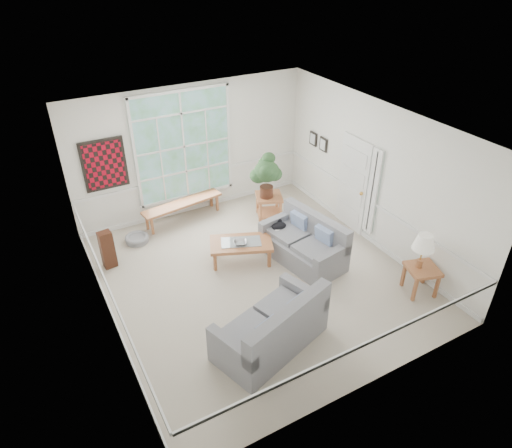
{
  "coord_description": "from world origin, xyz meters",
  "views": [
    {
      "loc": [
        -3.37,
        -6.08,
        5.57
      ],
      "look_at": [
        0.1,
        0.2,
        1.05
      ],
      "focal_mm": 32.0,
      "sensor_mm": 36.0,
      "label": 1
    }
  ],
  "objects": [
    {
      "name": "floor",
      "position": [
        0.0,
        0.0,
        -0.01
      ],
      "size": [
        5.5,
        6.0,
        0.01
      ],
      "primitive_type": "cube",
      "color": "#AEA18F",
      "rests_on": "ground"
    },
    {
      "name": "ceiling",
      "position": [
        0.0,
        0.0,
        3.0
      ],
      "size": [
        5.5,
        6.0,
        0.02
      ],
      "primitive_type": "cube",
      "color": "white",
      "rests_on": "ground"
    },
    {
      "name": "wall_back",
      "position": [
        0.0,
        3.0,
        1.5
      ],
      "size": [
        5.5,
        0.02,
        3.0
      ],
      "primitive_type": "cube",
      "color": "white",
      "rests_on": "ground"
    },
    {
      "name": "wall_front",
      "position": [
        0.0,
        -3.0,
        1.5
      ],
      "size": [
        5.5,
        0.02,
        3.0
      ],
      "primitive_type": "cube",
      "color": "white",
      "rests_on": "ground"
    },
    {
      "name": "wall_left",
      "position": [
        -2.75,
        0.0,
        1.5
      ],
      "size": [
        0.02,
        6.0,
        3.0
      ],
      "primitive_type": "cube",
      "color": "white",
      "rests_on": "ground"
    },
    {
      "name": "wall_right",
      "position": [
        2.75,
        0.0,
        1.5
      ],
      "size": [
        0.02,
        6.0,
        3.0
      ],
      "primitive_type": "cube",
      "color": "white",
      "rests_on": "ground"
    },
    {
      "name": "window_back",
      "position": [
        -0.2,
        2.96,
        1.65
      ],
      "size": [
        2.3,
        0.08,
        2.4
      ],
      "primitive_type": "cube",
      "color": "white",
      "rests_on": "wall_back"
    },
    {
      "name": "entry_door",
      "position": [
        2.71,
        0.6,
        1.05
      ],
      "size": [
        0.08,
        0.9,
        2.1
      ],
      "primitive_type": "cube",
      "color": "white",
      "rests_on": "floor"
    },
    {
      "name": "door_sidelight",
      "position": [
        2.71,
        -0.03,
        1.15
      ],
      "size": [
        0.08,
        0.26,
        1.9
      ],
      "primitive_type": "cube",
      "color": "white",
      "rests_on": "wall_right"
    },
    {
      "name": "wall_art",
      "position": [
        -1.95,
        2.95,
        1.6
      ],
      "size": [
        0.9,
        0.06,
        1.1
      ],
      "primitive_type": "cube",
      "color": "#5A0913",
      "rests_on": "wall_back"
    },
    {
      "name": "wall_frame_near",
      "position": [
        2.71,
        1.75,
        1.55
      ],
      "size": [
        0.04,
        0.26,
        0.32
      ],
      "primitive_type": "cube",
      "color": "black",
      "rests_on": "wall_right"
    },
    {
      "name": "wall_frame_far",
      "position": [
        2.71,
        2.15,
        1.55
      ],
      "size": [
        0.04,
        0.26,
        0.32
      ],
      "primitive_type": "cube",
      "color": "black",
      "rests_on": "wall_right"
    },
    {
      "name": "loveseat_right",
      "position": [
        1.07,
        0.02,
        0.47
      ],
      "size": [
        1.19,
        1.86,
        0.94
      ],
      "primitive_type": "cube",
      "rotation": [
        0.0,
        0.0,
        0.18
      ],
      "color": "slate",
      "rests_on": "floor"
    },
    {
      "name": "loveseat_front",
      "position": [
        -0.66,
        -1.63,
        0.49
      ],
      "size": [
        2.03,
        1.46,
        0.99
      ],
      "primitive_type": "cube",
      "rotation": [
        0.0,
        0.0,
        0.31
      ],
      "color": "slate",
      "rests_on": "floor"
    },
    {
      "name": "coffee_table",
      "position": [
        -0.03,
        0.58,
        0.23
      ],
      "size": [
        1.39,
        1.09,
        0.46
      ],
      "primitive_type": "cube",
      "rotation": [
        0.0,
        0.0,
        -0.4
      ],
      "color": "#9F5C36",
      "rests_on": "floor"
    },
    {
      "name": "pewter_bowl",
      "position": [
        -0.07,
        0.53,
        0.49
      ],
      "size": [
        0.42,
        0.42,
        0.08
      ],
      "primitive_type": "imported",
      "rotation": [
        0.0,
        0.0,
        -0.47
      ],
      "color": "#939297",
      "rests_on": "coffee_table"
    },
    {
      "name": "window_bench",
      "position": [
        -0.47,
        2.65,
        0.22
      ],
      "size": [
        1.95,
        0.66,
        0.45
      ],
      "primitive_type": "cube",
      "rotation": [
        0.0,
        0.0,
        0.15
      ],
      "color": "#9F5C36",
      "rests_on": "floor"
    },
    {
      "name": "end_table",
      "position": [
        1.31,
        1.78,
        0.29
      ],
      "size": [
        0.75,
        0.75,
        0.58
      ],
      "primitive_type": "cube",
      "rotation": [
        0.0,
        0.0,
        -0.38
      ],
      "color": "#9F5C36",
      "rests_on": "floor"
    },
    {
      "name": "houseplant",
      "position": [
        1.23,
        1.76,
        1.1
      ],
      "size": [
        0.82,
        0.82,
        1.03
      ],
      "primitive_type": null,
      "rotation": [
        0.0,
        0.0,
        -0.51
      ],
      "color": "#274725",
      "rests_on": "end_table"
    },
    {
      "name": "side_table",
      "position": [
        2.4,
        -1.84,
        0.27
      ],
      "size": [
        0.67,
        0.67,
        0.55
      ],
      "primitive_type": "cube",
      "rotation": [
        0.0,
        0.0,
        -0.31
      ],
      "color": "#9F5C36",
      "rests_on": "floor"
    },
    {
      "name": "table_lamp",
      "position": [
        2.35,
        -1.78,
        0.89
      ],
      "size": [
        0.43,
        0.43,
        0.68
      ],
      "primitive_type": null,
      "rotation": [
        0.0,
        0.0,
        0.08
      ],
      "color": "white",
      "rests_on": "side_table"
    },
    {
      "name": "pet_bed",
      "position": [
        -1.68,
        2.28,
        0.07
      ],
      "size": [
        0.65,
        0.65,
        0.15
      ],
      "primitive_type": "cylinder",
      "rotation": [
        0.0,
        0.0,
        0.41
      ],
      "color": "gray",
      "rests_on": "floor"
    },
    {
      "name": "floor_speaker",
      "position": [
        -2.4,
        1.69,
        0.4
      ],
      "size": [
        0.27,
        0.22,
        0.8
      ],
      "primitive_type": "cube",
      "rotation": [
        0.0,
        0.0,
        0.12
      ],
      "color": "#3B1C11",
      "rests_on": "floor"
    },
    {
      "name": "cat",
      "position": [
        0.86,
        0.6,
        0.56
      ],
      "size": [
        0.37,
        0.29,
        0.15
      ],
      "primitive_type": "ellipsoid",
      "rotation": [
        0.0,
        0.0,
        -0.2
      ],
      "color": "black",
      "rests_on": "loveseat_right"
    }
  ]
}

